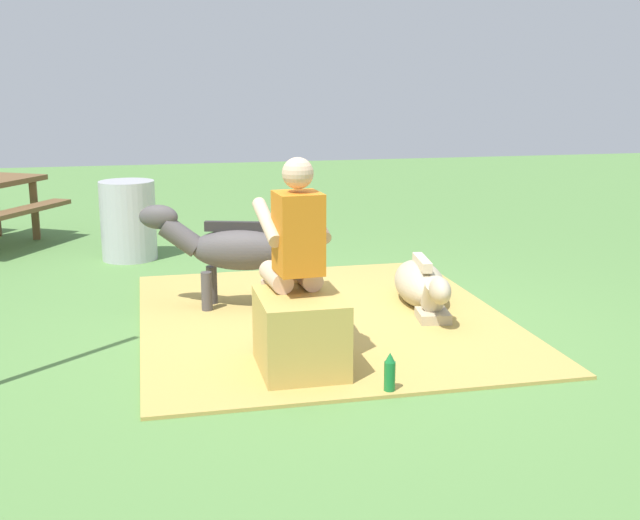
% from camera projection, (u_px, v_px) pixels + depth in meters
% --- Properties ---
extents(ground_plane, '(24.00, 24.00, 0.00)m').
position_uv_depth(ground_plane, '(322.00, 331.00, 5.98)').
color(ground_plane, '#568442').
extents(hay_patch, '(3.24, 2.84, 0.02)m').
position_uv_depth(hay_patch, '(323.00, 318.00, 6.25)').
color(hay_patch, tan).
rests_on(hay_patch, ground).
extents(hay_bale, '(0.66, 0.53, 0.52)m').
position_uv_depth(hay_bale, '(300.00, 334.00, 5.09)').
color(hay_bale, tan).
rests_on(hay_bale, ground).
extents(person_seated, '(0.68, 0.45, 1.40)m').
position_uv_depth(person_seated, '(293.00, 250.00, 5.13)').
color(person_seated, '#D8AD8C').
rests_on(person_seated, ground).
extents(pony_standing, '(0.60, 1.31, 0.87)m').
position_uv_depth(pony_standing, '(231.00, 249.00, 6.40)').
color(pony_standing, '#4C4747').
rests_on(pony_standing, ground).
extents(pony_lying, '(1.36, 0.52, 0.42)m').
position_uv_depth(pony_lying, '(422.00, 285.00, 6.55)').
color(pony_lying, tan).
rests_on(pony_lying, ground).
extents(soda_bottle, '(0.07, 0.07, 0.27)m').
position_uv_depth(soda_bottle, '(390.00, 374.00, 4.77)').
color(soda_bottle, '#197233').
rests_on(soda_bottle, ground).
extents(water_barrel, '(0.57, 0.57, 0.83)m').
position_uv_depth(water_barrel, '(128.00, 220.00, 8.24)').
color(water_barrel, '#B2B2B7').
rests_on(water_barrel, ground).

